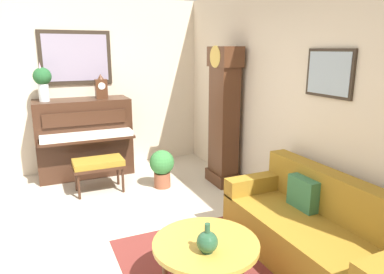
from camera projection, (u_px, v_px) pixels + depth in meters
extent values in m
cube|color=beige|center=(89.00, 250.00, 3.66)|extent=(6.40, 6.00, 0.10)
cube|color=beige|center=(59.00, 87.00, 5.61)|extent=(0.10, 4.90, 2.80)
cube|color=#33281E|center=(76.00, 58.00, 5.56)|extent=(0.03, 1.10, 0.84)
cube|color=#998EA8|center=(76.00, 58.00, 5.54)|extent=(0.01, 0.98, 0.72)
cube|color=beige|center=(284.00, 99.00, 4.26)|extent=(5.30, 0.10, 2.80)
cube|color=#33281E|center=(330.00, 73.00, 3.48)|extent=(0.60, 0.03, 0.48)
cube|color=#9EB2C1|center=(328.00, 73.00, 3.47)|extent=(0.54, 0.01, 0.42)
cube|color=#3D2316|center=(84.00, 137.00, 5.60)|extent=(0.60, 1.44, 1.23)
cube|color=#3D2316|center=(88.00, 139.00, 5.21)|extent=(0.28, 1.38, 0.04)
cube|color=white|center=(87.00, 136.00, 5.19)|extent=(0.26, 1.32, 0.08)
cube|color=#3D2316|center=(85.00, 118.00, 5.23)|extent=(0.03, 1.20, 0.20)
cube|color=#3D2316|center=(98.00, 166.00, 4.94)|extent=(0.42, 0.70, 0.04)
cube|color=olive|center=(98.00, 162.00, 4.93)|extent=(0.40, 0.68, 0.08)
cylinder|color=#3D2316|center=(79.00, 187.00, 4.73)|extent=(0.04, 0.04, 0.36)
cylinder|color=#3D2316|center=(123.00, 180.00, 4.97)|extent=(0.04, 0.04, 0.36)
cylinder|color=#3D2316|center=(76.00, 179.00, 5.01)|extent=(0.04, 0.04, 0.36)
cylinder|color=#3D2316|center=(118.00, 173.00, 5.25)|extent=(0.04, 0.04, 0.36)
cube|color=#4C2B19|center=(223.00, 177.00, 5.35)|extent=(0.52, 0.34, 0.18)
cube|color=#4C2B19|center=(224.00, 126.00, 5.16)|extent=(0.44, 0.28, 1.78)
cube|color=#4C2B19|center=(225.00, 57.00, 4.92)|extent=(0.52, 0.32, 0.28)
cylinder|color=gold|center=(215.00, 57.00, 4.85)|extent=(0.30, 0.02, 0.30)
cylinder|color=gold|center=(221.00, 122.00, 5.12)|extent=(0.03, 0.03, 0.70)
cube|color=olive|center=(310.00, 244.00, 3.28)|extent=(1.90, 0.80, 0.42)
cube|color=olive|center=(338.00, 198.00, 3.30)|extent=(1.90, 0.20, 0.44)
cube|color=olive|center=(259.00, 184.00, 3.98)|extent=(0.18, 0.80, 0.20)
cube|color=#38754C|center=(303.00, 193.00, 3.52)|extent=(0.34, 0.12, 0.32)
cylinder|color=gold|center=(206.00, 244.00, 2.88)|extent=(0.88, 0.88, 0.04)
torus|color=#4C2B19|center=(206.00, 244.00, 2.88)|extent=(0.88, 0.88, 0.04)
cylinder|color=#4C2B19|center=(242.00, 258.00, 3.08)|extent=(0.04, 0.04, 0.41)
cylinder|color=#4C2B19|center=(188.00, 247.00, 3.25)|extent=(0.04, 0.04, 0.41)
cube|color=#4C2B19|center=(101.00, 89.00, 5.52)|extent=(0.12, 0.18, 0.30)
cylinder|color=white|center=(102.00, 86.00, 5.46)|extent=(0.01, 0.11, 0.11)
cone|color=#4C2B19|center=(100.00, 77.00, 5.48)|extent=(0.10, 0.10, 0.08)
cylinder|color=silver|center=(44.00, 93.00, 5.20)|extent=(0.15, 0.15, 0.26)
sphere|color=#235B2D|center=(42.00, 76.00, 5.14)|extent=(0.26, 0.26, 0.26)
cone|color=#D199B7|center=(40.00, 67.00, 5.07)|extent=(0.06, 0.06, 0.16)
cylinder|color=#234C33|center=(207.00, 251.00, 2.73)|extent=(0.09, 0.09, 0.01)
sphere|color=#285638|center=(207.00, 242.00, 2.71)|extent=(0.17, 0.17, 0.17)
cylinder|color=#285638|center=(207.00, 228.00, 2.69)|extent=(0.04, 0.04, 0.08)
cylinder|color=#935138|center=(162.00, 180.00, 5.18)|extent=(0.24, 0.24, 0.22)
sphere|color=#387F3D|center=(162.00, 162.00, 5.11)|extent=(0.36, 0.36, 0.36)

